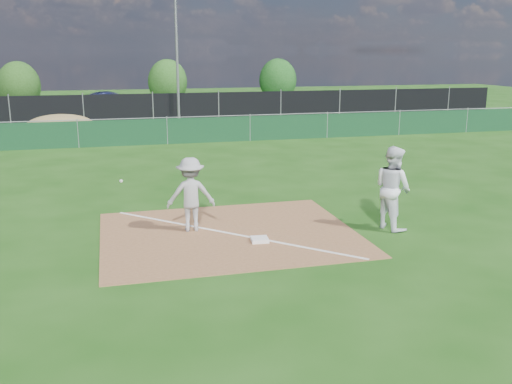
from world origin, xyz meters
TOP-DOWN VIEW (x-y plane):
  - ground at (0.00, 10.00)m, footprint 90.00×90.00m
  - infield_dirt at (0.00, 1.00)m, footprint 6.00×5.00m
  - foul_line at (0.00, 1.00)m, footprint 5.01×5.01m
  - green_fence at (0.00, 15.00)m, footprint 44.00×0.05m
  - dirt_mound at (-5.00, 18.50)m, footprint 3.38×2.60m
  - black_fence at (0.00, 23.00)m, footprint 46.00×0.04m
  - parking_lot at (0.00, 28.00)m, footprint 46.00×9.00m
  - light_pole at (1.50, 22.70)m, footprint 0.16×0.16m
  - first_base at (0.56, 0.25)m, footprint 0.43×0.43m
  - play_at_first at (-0.83, 1.48)m, footprint 2.25×0.75m
  - runner at (3.97, 0.46)m, footprint 1.00×1.16m
  - car_left at (-7.84, 28.24)m, footprint 4.72×2.90m
  - car_mid at (-2.31, 28.18)m, footprint 4.79×1.78m
  - car_right at (3.67, 27.40)m, footprint 5.39×3.12m
  - tree_left at (-8.70, 32.56)m, footprint 3.00×3.00m
  - tree_mid at (2.09, 34.34)m, footprint 3.07×3.07m
  - tree_right at (11.19, 34.34)m, footprint 3.08×3.08m

SIDE VIEW (x-z plane):
  - ground at x=0.00m, z-range 0.00..0.00m
  - parking_lot at x=0.00m, z-range 0.00..0.01m
  - infield_dirt at x=0.00m, z-range 0.00..0.02m
  - foul_line at x=0.00m, z-range 0.02..0.03m
  - first_base at x=0.56m, z-range 0.02..0.10m
  - dirt_mound at x=-5.00m, z-range 0.00..1.17m
  - green_fence at x=0.00m, z-range 0.00..1.20m
  - car_right at x=3.67m, z-range 0.01..1.48m
  - car_left at x=-7.84m, z-range 0.01..1.51m
  - car_mid at x=-2.31m, z-range 0.01..1.57m
  - black_fence at x=0.00m, z-range 0.00..1.80m
  - play_at_first at x=-0.83m, z-range 0.02..1.82m
  - runner at x=3.97m, z-range 0.00..2.06m
  - tree_left at x=-8.70m, z-range 0.05..3.61m
  - tree_mid at x=2.09m, z-range 0.05..3.70m
  - tree_right at x=11.19m, z-range 0.05..3.71m
  - light_pole at x=1.50m, z-range 0.00..8.00m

